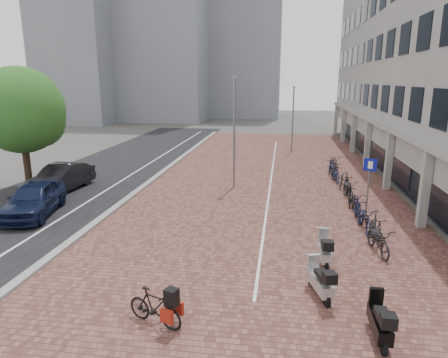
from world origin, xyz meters
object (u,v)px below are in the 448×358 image
(scooter_mid, at_px, (380,319))
(hero_bike, at_px, (155,307))
(car_navy, at_px, (34,199))
(scooter_back, at_px, (320,279))
(car_dark, at_px, (61,178))
(scooter_front, at_px, (325,249))
(parking_sign, at_px, (369,177))

(scooter_mid, bearing_deg, hero_bike, -177.34)
(car_navy, bearing_deg, scooter_back, -36.19)
(hero_bike, height_order, scooter_mid, hero_bike)
(car_dark, relative_size, scooter_back, 2.89)
(scooter_mid, bearing_deg, car_dark, 143.17)
(hero_bike, xyz_separation_m, scooter_front, (4.63, 4.22, 0.04))
(car_navy, xyz_separation_m, scooter_back, (12.50, -5.43, -0.23))
(car_navy, height_order, parking_sign, parking_sign)
(car_navy, xyz_separation_m, hero_bike, (8.22, -7.46, -0.26))
(scooter_mid, distance_m, scooter_back, 2.21)
(scooter_back, relative_size, parking_sign, 0.59)
(scooter_front, height_order, parking_sign, parking_sign)
(hero_bike, bearing_deg, scooter_mid, -66.55)
(car_dark, bearing_deg, parking_sign, -1.65)
(car_dark, xyz_separation_m, hero_bike, (9.20, -11.43, -0.24))
(car_navy, relative_size, hero_bike, 2.67)
(scooter_front, xyz_separation_m, scooter_back, (-0.35, -2.19, -0.01))
(scooter_mid, height_order, parking_sign, parking_sign)
(car_dark, bearing_deg, car_navy, -71.01)
(scooter_mid, bearing_deg, scooter_front, 103.25)
(scooter_front, xyz_separation_m, scooter_mid, (0.91, -4.00, -0.01))
(scooter_back, height_order, parking_sign, parking_sign)
(hero_bike, relative_size, scooter_mid, 1.07)
(car_dark, xyz_separation_m, scooter_front, (13.83, -7.21, -0.20))
(scooter_front, xyz_separation_m, parking_sign, (2.36, 5.26, 1.30))
(scooter_back, bearing_deg, car_dark, 128.44)
(hero_bike, bearing_deg, car_navy, 69.00)
(car_navy, distance_m, parking_sign, 15.38)
(car_dark, height_order, scooter_back, car_dark)
(hero_bike, relative_size, scooter_back, 1.08)
(scooter_front, relative_size, scooter_back, 1.02)
(car_dark, height_order, scooter_front, car_dark)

